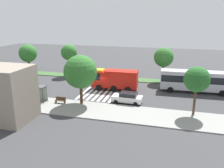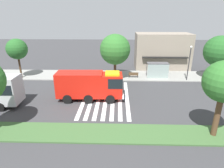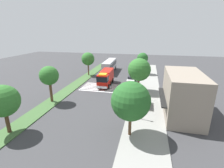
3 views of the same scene
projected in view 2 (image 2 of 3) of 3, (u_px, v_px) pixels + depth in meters
name	position (u px, v px, depth m)	size (l,w,h in m)	color
ground_plane	(110.00, 98.00, 24.61)	(120.00, 120.00, 0.00)	#38383A
sidewalk	(112.00, 75.00, 33.31)	(60.00, 5.69, 0.14)	gray
median_strip	(107.00, 133.00, 17.12)	(60.00, 3.00, 0.14)	#3D6033
crosswalk	(106.00, 97.00, 24.62)	(5.85, 11.63, 0.01)	silver
fire_truck	(92.00, 84.00, 23.41)	(8.30, 2.85, 3.58)	red
parked_car_west	(73.00, 78.00, 29.42)	(4.59, 2.23, 1.67)	silver
bus_stop_shelter	(158.00, 67.00, 31.35)	(3.50, 1.40, 2.46)	#4C4C51
bench_near_shelter	(133.00, 75.00, 31.89)	(1.60, 0.50, 0.90)	#4C3823
street_lamp	(189.00, 60.00, 29.69)	(0.36, 0.36, 5.49)	#2D2D30
storefront_building	(162.00, 51.00, 36.95)	(10.28, 5.94, 6.79)	gray
sidewalk_tree_far_west	(17.00, 49.00, 30.36)	(3.28, 3.28, 6.42)	#47301E
sidewalk_tree_west	(115.00, 50.00, 29.89)	(4.81, 4.81, 7.21)	#47301E
sidewalk_tree_east	(220.00, 51.00, 29.47)	(4.79, 4.79, 7.02)	#513823
median_tree_west	(224.00, 82.00, 15.11)	(3.42, 3.42, 6.69)	#513823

